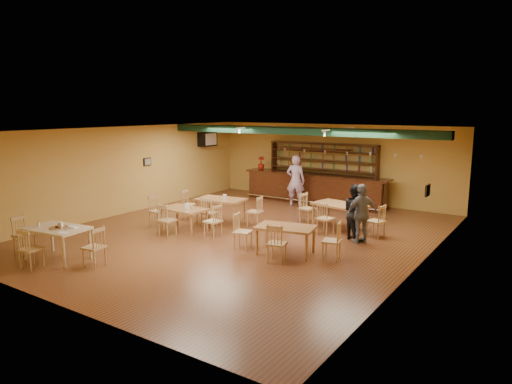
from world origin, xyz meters
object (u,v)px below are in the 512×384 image
Objects in this scene: dining_table_b at (340,217)px; patron_right_a at (355,212)px; dining_table_c at (184,220)px; patron_bar at (296,181)px; dining_table_d at (286,240)px; bar_counter at (314,189)px; near_table at (57,243)px; dining_table_a at (221,210)px.

dining_table_b is 1.01× the size of patron_right_a.
patron_bar reaches higher than dining_table_c.
patron_right_a is at bearing 54.68° from dining_table_d.
bar_counter is at bearing -14.51° from patron_right_a.
dining_table_d is 0.92× the size of patron_right_a.
bar_counter reaches higher than near_table.
patron_right_a reaches higher than dining_table_b.
near_table reaches higher than dining_table_a.
patron_right_a reaches higher than bar_counter.
near_table is 8.90m from patron_bar.
dining_table_c is (-1.35, -5.87, -0.22)m from bar_counter.
near_table is 0.95× the size of patron_right_a.
dining_table_d is 5.55m from near_table.
patron_bar is (-2.67, 5.29, 0.60)m from dining_table_d.
near_table is (-0.95, -5.16, 0.02)m from dining_table_a.
dining_table_a is 3.68m from patron_bar.
near_table is (-0.72, -3.68, 0.05)m from dining_table_c.
dining_table_a is 0.98× the size of patron_right_a.
patron_bar is at bearing 71.57° from near_table.
bar_counter is at bearing 70.35° from near_table.
patron_bar is (-0.37, -0.83, 0.39)m from bar_counter.
near_table is at bearing -108.52° from dining_table_a.
dining_table_c is (-3.77, -2.76, -0.05)m from dining_table_b.
near_table is 7.74m from patron_right_a.
patron_right_a is at bearing -50.50° from bar_counter.
near_table is at bearing 64.10° from patron_bar.
dining_table_b is at bearing 47.64° from near_table.
patron_right_a is at bearing -1.93° from dining_table_a.
bar_counter is 3.72× the size of dining_table_b.
patron_right_a is (0.80, -0.80, 0.39)m from dining_table_b.
dining_table_b reaches higher than dining_table_a.
dining_table_a is 3.83m from dining_table_d.
dining_table_d is 5.96m from patron_bar.
patron_right_a is at bearing 39.36° from near_table.
near_table is (-2.07, -9.54, -0.17)m from bar_counter.
patron_bar reaches higher than near_table.
dining_table_b reaches higher than dining_table_d.
dining_table_b is 7.85m from near_table.
bar_counter reaches higher than dining_table_b.
patron_right_a reaches higher than near_table.
dining_table_a is at bearing 42.16° from patron_right_a.
near_table is at bearing -102.24° from bar_counter.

